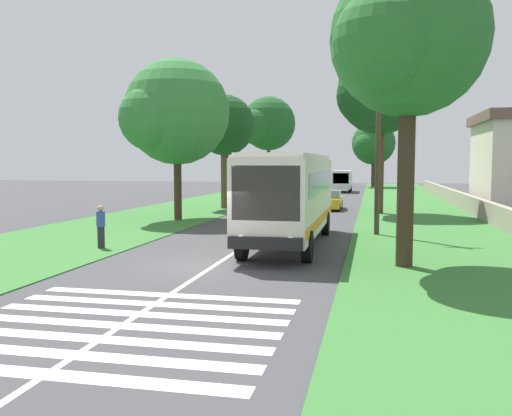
{
  "coord_description": "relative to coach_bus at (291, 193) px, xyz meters",
  "views": [
    {
      "loc": [
        -16.83,
        -5.08,
        3.39
      ],
      "look_at": [
        4.49,
        -0.54,
        1.6
      ],
      "focal_mm": 38.4,
      "sensor_mm": 36.0,
      "label": 1
    }
  ],
  "objects": [
    {
      "name": "roadside_tree_left_0",
      "position": [
        17.18,
        7.62,
        3.88
      ],
      "size": [
        5.6,
        4.48,
        8.41
      ],
      "color": "brown",
      "rests_on": "grass_verge_left"
    },
    {
      "name": "roadside_tree_right_0",
      "position": [
        15.15,
        -3.55,
        5.82
      ],
      "size": [
        6.87,
        5.75,
        10.99
      ],
      "color": "#4C3826",
      "rests_on": "grass_verge_right"
    },
    {
      "name": "roadside_tree_left_1",
      "position": [
        37.19,
        8.16,
        5.43
      ],
      "size": [
        7.06,
        5.91,
        10.66
      ],
      "color": "brown",
      "rests_on": "grass_verge_left"
    },
    {
      "name": "roadside_tree_right_1",
      "position": [
        56.43,
        -3.22,
        3.91
      ],
      "size": [
        6.94,
        6.03,
        9.18
      ],
      "color": "#3D2D1E",
      "rests_on": "grass_verge_right"
    },
    {
      "name": "roadside_tree_right_2",
      "position": [
        -3.96,
        -4.22,
        5.02
      ],
      "size": [
        6.13,
        5.0,
        9.81
      ],
      "color": "#3D2D1E",
      "rests_on": "grass_verge_right"
    },
    {
      "name": "grass_verge_left",
      "position": [
        9.48,
        10.0,
        -2.13
      ],
      "size": [
        120.0,
        8.0,
        0.04
      ],
      "primitive_type": "cube",
      "color": "#387533",
      "rests_on": "ground"
    },
    {
      "name": "zebra_crossing",
      "position": [
        -12.0,
        1.8,
        -2.14
      ],
      "size": [
        5.85,
        6.8,
        0.01
      ],
      "color": "silver",
      "rests_on": "ground"
    },
    {
      "name": "utility_pole",
      "position": [
        3.88,
        -3.51,
        2.48
      ],
      "size": [
        0.24,
        1.4,
        8.88
      ],
      "color": "#473828",
      "rests_on": "grass_verge_right"
    },
    {
      "name": "trailing_car_0",
      "position": [
        17.95,
        -0.2,
        -1.48
      ],
      "size": [
        4.3,
        1.78,
        1.43
      ],
      "color": "gold",
      "rests_on": "ground"
    },
    {
      "name": "ground",
      "position": [
        -5.52,
        1.8,
        -2.15
      ],
      "size": [
        160.0,
        160.0,
        0.0
      ],
      "primitive_type": "plane",
      "color": "#424244"
    },
    {
      "name": "trailing_car_2",
      "position": [
        31.39,
        3.78,
        -1.48
      ],
      "size": [
        4.3,
        1.78,
        1.43
      ],
      "color": "black",
      "rests_on": "ground"
    },
    {
      "name": "centre_line",
      "position": [
        9.48,
        1.8,
        -2.14
      ],
      "size": [
        110.0,
        0.16,
        0.01
      ],
      "primitive_type": "cube",
      "color": "silver",
      "rests_on": "ground"
    },
    {
      "name": "coach_bus",
      "position": [
        0.0,
        0.0,
        0.0
      ],
      "size": [
        11.16,
        2.62,
        3.73
      ],
      "color": "silver",
      "rests_on": "ground"
    },
    {
      "name": "trailing_car_1",
      "position": [
        25.61,
        3.77,
        -1.48
      ],
      "size": [
        4.3,
        1.78,
        1.43
      ],
      "color": "silver",
      "rests_on": "ground"
    },
    {
      "name": "roadside_wall",
      "position": [
        14.48,
        -9.8,
        -1.52
      ],
      "size": [
        70.0,
        0.4,
        1.17
      ],
      "primitive_type": "cube",
      "color": "#9E937F",
      "rests_on": "grass_verge_right"
    },
    {
      "name": "grass_verge_right",
      "position": [
        9.48,
        -6.4,
        -2.13
      ],
      "size": [
        120.0,
        8.0,
        0.04
      ],
      "primitive_type": "cube",
      "color": "#387533",
      "rests_on": "ground"
    },
    {
      "name": "pedestrian",
      "position": [
        -2.64,
        7.19,
        -1.24
      ],
      "size": [
        0.34,
        0.34,
        1.69
      ],
      "color": "#26262D",
      "rests_on": "grass_verge_left"
    },
    {
      "name": "trailing_minibus_0",
      "position": [
        42.97,
        0.2,
        -0.6
      ],
      "size": [
        6.0,
        2.14,
        2.53
      ],
      "color": "silver",
      "rests_on": "ground"
    },
    {
      "name": "roadside_tree_left_2",
      "position": [
        8.45,
        8.12,
        4.06
      ],
      "size": [
        7.28,
        6.16,
        9.42
      ],
      "color": "#3D2D1E",
      "rests_on": "grass_verge_left"
    }
  ]
}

